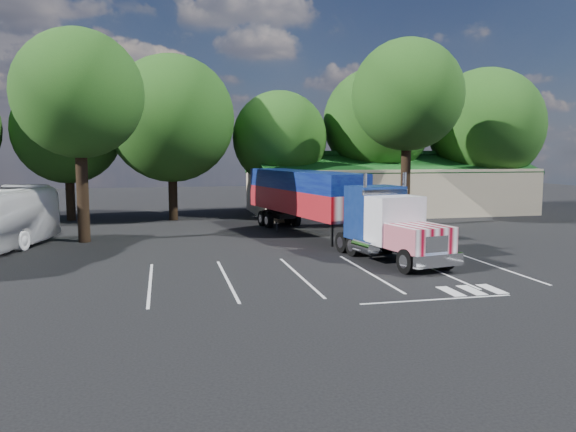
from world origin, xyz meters
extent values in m
plane|color=black|center=(0.00, 0.00, 0.00)|extent=(120.00, 120.00, 0.00)
cube|color=#C3B091|center=(14.00, 18.00, 2.00)|extent=(24.00, 11.00, 4.00)
cube|color=#144919|center=(14.00, 15.60, 4.50)|extent=(24.20, 6.25, 2.10)
cube|color=#144919|center=(14.00, 20.40, 4.50)|extent=(24.20, 6.25, 2.10)
cube|color=#C3B091|center=(6.00, 12.30, 1.40)|extent=(5.00, 2.50, 2.80)
cube|color=#144919|center=(6.00, 11.00, 2.90)|extent=(5.40, 3.19, 0.80)
cylinder|color=black|center=(-13.00, 17.80, 2.00)|extent=(0.70, 0.70, 4.00)
sphere|color=#1C4915|center=(-13.00, 17.80, 7.15)|extent=(8.40, 8.40, 8.40)
cylinder|color=black|center=(-5.00, 16.20, 2.15)|extent=(0.70, 0.70, 4.30)
sphere|color=#1C4915|center=(-5.00, 16.20, 8.05)|extent=(10.00, 10.00, 10.00)
cylinder|color=black|center=(4.00, 17.50, 1.80)|extent=(0.70, 0.70, 3.60)
sphere|color=#1C4915|center=(4.00, 17.50, 6.60)|extent=(8.00, 8.00, 8.00)
cylinder|color=black|center=(13.00, 18.00, 2.25)|extent=(0.70, 0.70, 4.50)
sphere|color=#1C4915|center=(13.00, 18.00, 8.10)|extent=(9.60, 9.60, 9.60)
cylinder|color=black|center=(23.00, 16.80, 1.95)|extent=(0.70, 0.70, 3.90)
sphere|color=#1C4915|center=(23.00, 16.80, 7.80)|extent=(10.40, 10.40, 10.40)
cylinder|color=black|center=(-10.50, 6.00, 3.00)|extent=(0.70, 0.70, 6.00)
sphere|color=#1C4915|center=(-10.50, 6.00, 8.85)|extent=(7.60, 7.60, 7.60)
cylinder|color=black|center=(11.50, 8.50, 3.25)|extent=(0.70, 0.70, 6.50)
sphere|color=#1C4915|center=(11.50, 8.50, 9.50)|extent=(8.00, 8.00, 8.00)
cube|color=black|center=(5.26, -3.51, 0.76)|extent=(2.36, 7.20, 0.25)
cube|color=white|center=(5.99, -7.26, 0.66)|extent=(2.55, 0.74, 0.56)
cube|color=white|center=(5.95, -7.06, 1.27)|extent=(1.22, 0.35, 0.92)
cube|color=white|center=(5.73, -5.91, 1.48)|extent=(2.77, 2.85, 1.17)
cube|color=silver|center=(5.34, -3.91, 2.09)|extent=(2.81, 2.09, 2.35)
cube|color=black|center=(5.47, -4.56, 2.60)|extent=(2.32, 0.53, 1.02)
cube|color=white|center=(5.18, -3.06, 3.42)|extent=(2.62, 0.61, 0.25)
cube|color=navy|center=(4.99, -2.11, 2.29)|extent=(2.89, 2.49, 2.75)
cylinder|color=white|center=(4.02, -3.23, 2.65)|extent=(0.22, 0.22, 3.47)
cylinder|color=white|center=(6.32, -2.78, 2.65)|extent=(0.22, 0.22, 3.47)
cylinder|color=white|center=(3.89, -3.67, 0.76)|extent=(0.97, 1.73, 0.67)
cylinder|color=white|center=(6.60, -3.14, 0.76)|extent=(0.97, 1.73, 0.67)
cube|color=white|center=(3.30, 6.60, 2.19)|extent=(5.09, 13.32, 1.53)
cube|color=#090C56|center=(3.30, 6.60, 3.57)|extent=(5.09, 13.32, 1.22)
cube|color=black|center=(2.48, 10.81, 0.87)|extent=(1.88, 3.74, 0.36)
cube|color=black|center=(3.65, 1.06, 0.71)|extent=(0.14, 0.14, 1.43)
cube|color=black|center=(5.05, 1.33, 0.71)|extent=(0.14, 0.14, 1.43)
cube|color=white|center=(2.04, 13.11, 0.46)|extent=(2.43, 0.59, 0.12)
cylinder|color=black|center=(4.78, -6.62, 0.56)|extent=(0.56, 1.17, 1.12)
cylinder|color=black|center=(6.88, -6.21, 0.56)|extent=(0.56, 1.17, 1.12)
cylinder|color=black|center=(3.88, -2.01, 0.56)|extent=(0.56, 1.17, 1.12)
cylinder|color=black|center=(5.98, -1.60, 0.56)|extent=(0.56, 1.17, 1.12)
cylinder|color=black|center=(3.67, -0.91, 0.56)|extent=(0.56, 1.17, 1.12)
cylinder|color=black|center=(5.77, -0.50, 0.56)|extent=(0.56, 1.17, 1.12)
cylinder|color=black|center=(1.59, 9.80, 0.56)|extent=(0.56, 1.17, 1.12)
cylinder|color=black|center=(3.69, 10.21, 0.56)|extent=(0.56, 1.17, 1.12)
cylinder|color=black|center=(1.35, 11.01, 0.56)|extent=(0.56, 1.17, 1.12)
cylinder|color=black|center=(3.46, 11.41, 0.56)|extent=(0.56, 1.17, 1.12)
imported|color=black|center=(4.50, -3.01, 0.76)|extent=(0.40, 0.57, 1.52)
imported|color=black|center=(1.80, 8.00, 0.42)|extent=(0.79, 1.66, 0.84)
imported|color=#B1B4BA|center=(12.00, 14.00, 0.66)|extent=(4.18, 2.04, 1.32)
camera|label=1|loc=(-5.79, -29.52, 5.41)|focal=35.00mm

